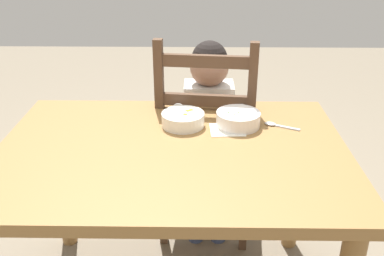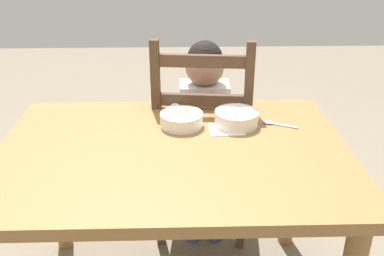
% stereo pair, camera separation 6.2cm
% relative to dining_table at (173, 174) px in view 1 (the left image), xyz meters
% --- Properties ---
extents(dining_table, '(1.22, 0.86, 0.71)m').
position_rel_dining_table_xyz_m(dining_table, '(0.00, 0.00, 0.00)').
color(dining_table, olive).
rests_on(dining_table, ground).
extents(dining_chair, '(0.46, 0.46, 1.00)m').
position_rel_dining_table_xyz_m(dining_chair, '(0.13, 0.48, -0.14)').
color(dining_chair, '#503726').
rests_on(dining_chair, ground).
extents(child_figure, '(0.32, 0.31, 0.96)m').
position_rel_dining_table_xyz_m(child_figure, '(0.14, 0.47, 0.03)').
color(child_figure, white).
rests_on(child_figure, ground).
extents(bowl_of_peas, '(0.17, 0.17, 0.06)m').
position_rel_dining_table_xyz_m(bowl_of_peas, '(0.24, 0.18, 0.14)').
color(bowl_of_peas, white).
rests_on(bowl_of_peas, dining_table).
extents(bowl_of_carrots, '(0.16, 0.16, 0.05)m').
position_rel_dining_table_xyz_m(bowl_of_carrots, '(0.03, 0.18, 0.13)').
color(bowl_of_carrots, white).
rests_on(bowl_of_carrots, dining_table).
extents(spoon, '(0.13, 0.08, 0.01)m').
position_rel_dining_table_xyz_m(spoon, '(0.39, 0.18, 0.11)').
color(spoon, silver).
rests_on(spoon, dining_table).
extents(paper_napkin, '(0.13, 0.12, 0.00)m').
position_rel_dining_table_xyz_m(paper_napkin, '(0.20, 0.14, 0.11)').
color(paper_napkin, white).
rests_on(paper_napkin, dining_table).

